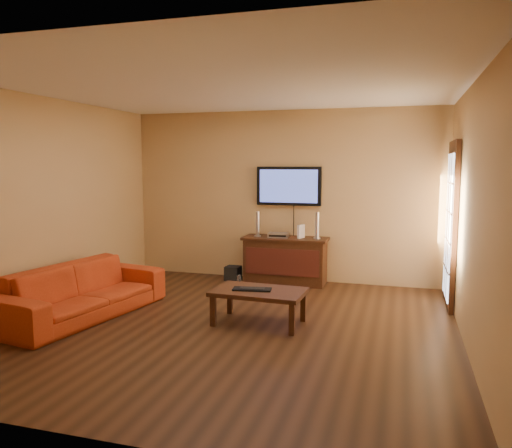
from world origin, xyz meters
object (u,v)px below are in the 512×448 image
at_px(coffee_table, 259,294).
at_px(av_receiver, 278,235).
at_px(keyboard, 252,289).
at_px(subwoofer, 233,273).
at_px(sofa, 83,282).
at_px(speaker_left, 258,225).
at_px(bottle, 239,280).
at_px(speaker_right, 317,227).
at_px(media_console, 285,260).
at_px(game_console, 301,231).
at_px(television, 289,186).

distance_m(coffee_table, av_receiver, 2.09).
bearing_deg(keyboard, subwoofer, 114.83).
relative_size(sofa, speaker_left, 5.49).
xyz_separation_m(av_receiver, bottle, (-0.53, -0.37, -0.67)).
distance_m(av_receiver, keyboard, 2.10).
xyz_separation_m(speaker_right, bottle, (-1.13, -0.38, -0.83)).
relative_size(speaker_left, speaker_right, 0.97).
bearing_deg(speaker_right, speaker_left, -178.69).
bearing_deg(sofa, speaker_left, -23.15).
height_order(sofa, subwoofer, sofa).
distance_m(media_console, bottle, 0.80).
xyz_separation_m(media_console, game_console, (0.25, -0.01, 0.46)).
bearing_deg(av_receiver, speaker_left, 176.75).
bearing_deg(media_console, speaker_left, -176.80).
bearing_deg(av_receiver, bottle, -149.86).
relative_size(coffee_table, subwoofer, 4.85).
bearing_deg(subwoofer, bottle, -55.08).
xyz_separation_m(av_receiver, subwoofer, (-0.74, -0.03, -0.65)).
bearing_deg(media_console, game_console, -1.65).
relative_size(coffee_table, bottle, 5.99).
height_order(television, speaker_right, television).
distance_m(media_console, av_receiver, 0.41).
bearing_deg(bottle, coffee_table, -64.27).
height_order(television, keyboard, television).
height_order(av_receiver, keyboard, av_receiver).
xyz_separation_m(sofa, bottle, (1.34, 2.00, -0.34)).
height_order(media_console, keyboard, media_console).
xyz_separation_m(speaker_left, game_console, (0.69, 0.02, -0.08)).
distance_m(sofa, speaker_right, 3.47).
height_order(sofa, av_receiver, sofa).
bearing_deg(game_console, coffee_table, -70.38).
distance_m(media_console, speaker_left, 0.70).
bearing_deg(keyboard, sofa, -171.48).
bearing_deg(keyboard, bottle, 113.23).
relative_size(media_console, coffee_table, 1.21).
relative_size(television, game_console, 4.97).
relative_size(television, sofa, 0.47).
xyz_separation_m(coffee_table, keyboard, (-0.07, -0.03, 0.06)).
bearing_deg(media_console, av_receiver, -172.87).
relative_size(media_console, sofa, 0.61).
bearing_deg(subwoofer, television, 19.69).
distance_m(speaker_left, keyboard, 2.17).
bearing_deg(av_receiver, coffee_table, -87.63).
bearing_deg(sofa, coffee_table, -71.07).
distance_m(coffee_table, speaker_right, 2.14).
height_order(bottle, keyboard, keyboard).
height_order(subwoofer, bottle, subwoofer).
distance_m(speaker_left, subwoofer, 0.89).
relative_size(speaker_right, av_receiver, 1.31).
relative_size(sofa, speaker_right, 5.35).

